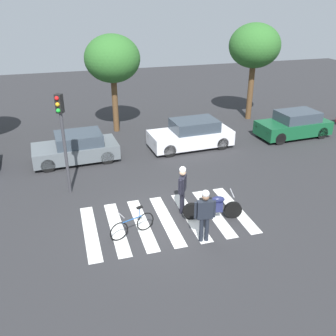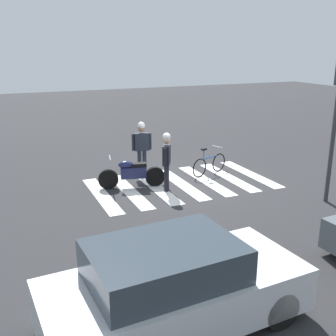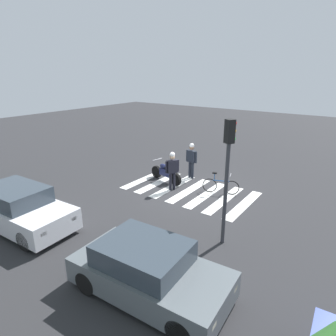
{
  "view_description": "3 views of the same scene",
  "coord_description": "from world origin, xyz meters",
  "px_view_note": "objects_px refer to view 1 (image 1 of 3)",
  "views": [
    {
      "loc": [
        -3.15,
        -10.89,
        7.36
      ],
      "look_at": [
        0.53,
        1.63,
        1.27
      ],
      "focal_mm": 39.93,
      "sensor_mm": 36.0,
      "label": 1
    },
    {
      "loc": [
        5.55,
        11.55,
        4.41
      ],
      "look_at": [
        0.88,
        0.88,
        0.89
      ],
      "focal_mm": 43.81,
      "sensor_mm": 36.0,
      "label": 2
    },
    {
      "loc": [
        -6.61,
        10.95,
        5.37
      ],
      "look_at": [
        0.65,
        0.81,
        1.21
      ],
      "focal_mm": 31.22,
      "sensor_mm": 36.0,
      "label": 3
    }
  ],
  "objects_px": {
    "officer_by_motorcycle": "(182,186)",
    "car_white_van": "(191,135)",
    "car_grey_coupe": "(76,148)",
    "car_green_compact": "(294,125)",
    "traffic_light_pole": "(62,129)",
    "police_motorcycle": "(212,207)",
    "leaning_bicycle": "(133,225)",
    "officer_on_foot": "(205,212)"
  },
  "relations": [
    {
      "from": "leaning_bicycle",
      "to": "traffic_light_pole",
      "type": "height_order",
      "value": "traffic_light_pole"
    },
    {
      "from": "car_grey_coupe",
      "to": "officer_on_foot",
      "type": "bearing_deg",
      "value": -65.81
    },
    {
      "from": "car_grey_coupe",
      "to": "car_white_van",
      "type": "xyz_separation_m",
      "value": [
        5.88,
        0.08,
        0.05
      ]
    },
    {
      "from": "leaning_bicycle",
      "to": "car_white_van",
      "type": "bearing_deg",
      "value": 56.8
    },
    {
      "from": "leaning_bicycle",
      "to": "officer_on_foot",
      "type": "xyz_separation_m",
      "value": [
        2.16,
        -0.97,
        0.73
      ]
    },
    {
      "from": "officer_by_motorcycle",
      "to": "traffic_light_pole",
      "type": "height_order",
      "value": "traffic_light_pole"
    },
    {
      "from": "car_white_van",
      "to": "leaning_bicycle",
      "type": "bearing_deg",
      "value": -123.2
    },
    {
      "from": "traffic_light_pole",
      "to": "car_grey_coupe",
      "type": "bearing_deg",
      "value": 80.71
    },
    {
      "from": "car_grey_coupe",
      "to": "traffic_light_pole",
      "type": "xyz_separation_m",
      "value": [
        -0.52,
        -3.2,
        2.07
      ]
    },
    {
      "from": "officer_on_foot",
      "to": "car_green_compact",
      "type": "bearing_deg",
      "value": 42.73
    },
    {
      "from": "car_white_van",
      "to": "car_grey_coupe",
      "type": "bearing_deg",
      "value": -179.25
    },
    {
      "from": "leaning_bicycle",
      "to": "car_white_van",
      "type": "distance_m",
      "value": 8.28
    },
    {
      "from": "car_white_van",
      "to": "officer_by_motorcycle",
      "type": "bearing_deg",
      "value": -112.54
    },
    {
      "from": "car_grey_coupe",
      "to": "car_green_compact",
      "type": "distance_m",
      "value": 11.96
    },
    {
      "from": "leaning_bicycle",
      "to": "officer_by_motorcycle",
      "type": "relative_size",
      "value": 0.87
    },
    {
      "from": "officer_on_foot",
      "to": "traffic_light_pole",
      "type": "relative_size",
      "value": 0.46
    },
    {
      "from": "officer_on_foot",
      "to": "officer_by_motorcycle",
      "type": "xyz_separation_m",
      "value": [
        -0.12,
        1.9,
        -0.02
      ]
    },
    {
      "from": "police_motorcycle",
      "to": "leaning_bicycle",
      "type": "xyz_separation_m",
      "value": [
        -2.94,
        -0.21,
        -0.08
      ]
    },
    {
      "from": "officer_on_foot",
      "to": "car_white_van",
      "type": "bearing_deg",
      "value": 73.29
    },
    {
      "from": "officer_on_foot",
      "to": "car_green_compact",
      "type": "distance_m",
      "value": 11.5
    },
    {
      "from": "police_motorcycle",
      "to": "officer_by_motorcycle",
      "type": "bearing_deg",
      "value": 141.02
    },
    {
      "from": "car_white_van",
      "to": "car_green_compact",
      "type": "xyz_separation_m",
      "value": [
        6.08,
        -0.09,
        -0.01
      ]
    },
    {
      "from": "leaning_bicycle",
      "to": "officer_on_foot",
      "type": "height_order",
      "value": "officer_on_foot"
    },
    {
      "from": "car_grey_coupe",
      "to": "car_green_compact",
      "type": "height_order",
      "value": "car_green_compact"
    },
    {
      "from": "police_motorcycle",
      "to": "car_white_van",
      "type": "height_order",
      "value": "car_white_van"
    },
    {
      "from": "officer_on_foot",
      "to": "traffic_light_pole",
      "type": "height_order",
      "value": "traffic_light_pole"
    },
    {
      "from": "officer_on_foot",
      "to": "leaning_bicycle",
      "type": "bearing_deg",
      "value": 155.88
    },
    {
      "from": "leaning_bicycle",
      "to": "traffic_light_pole",
      "type": "xyz_separation_m",
      "value": [
        -1.87,
        3.65,
        2.36
      ]
    },
    {
      "from": "officer_by_motorcycle",
      "to": "traffic_light_pole",
      "type": "distance_m",
      "value": 5.04
    },
    {
      "from": "officer_on_foot",
      "to": "police_motorcycle",
      "type": "bearing_deg",
      "value": 56.61
    },
    {
      "from": "car_white_van",
      "to": "traffic_light_pole",
      "type": "relative_size",
      "value": 1.08
    },
    {
      "from": "car_grey_coupe",
      "to": "police_motorcycle",
      "type": "bearing_deg",
      "value": -57.13
    },
    {
      "from": "police_motorcycle",
      "to": "car_green_compact",
      "type": "height_order",
      "value": "car_green_compact"
    },
    {
      "from": "leaning_bicycle",
      "to": "car_green_compact",
      "type": "distance_m",
      "value": 12.62
    },
    {
      "from": "police_motorcycle",
      "to": "officer_on_foot",
      "type": "height_order",
      "value": "officer_on_foot"
    },
    {
      "from": "officer_on_foot",
      "to": "officer_by_motorcycle",
      "type": "distance_m",
      "value": 1.91
    },
    {
      "from": "officer_by_motorcycle",
      "to": "traffic_light_pole",
      "type": "bearing_deg",
      "value": 145.27
    },
    {
      "from": "officer_on_foot",
      "to": "traffic_light_pole",
      "type": "xyz_separation_m",
      "value": [
        -4.03,
        4.62,
        1.63
      ]
    },
    {
      "from": "traffic_light_pole",
      "to": "car_green_compact",
      "type": "bearing_deg",
      "value": 14.31
    },
    {
      "from": "officer_by_motorcycle",
      "to": "car_white_van",
      "type": "distance_m",
      "value": 6.5
    },
    {
      "from": "officer_on_foot",
      "to": "car_white_van",
      "type": "relative_size",
      "value": 0.43
    },
    {
      "from": "leaning_bicycle",
      "to": "police_motorcycle",
      "type": "bearing_deg",
      "value": 4.1
    }
  ]
}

